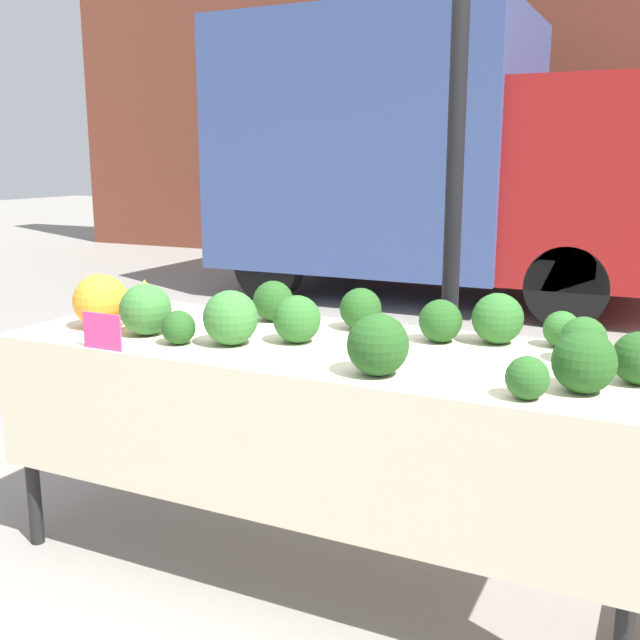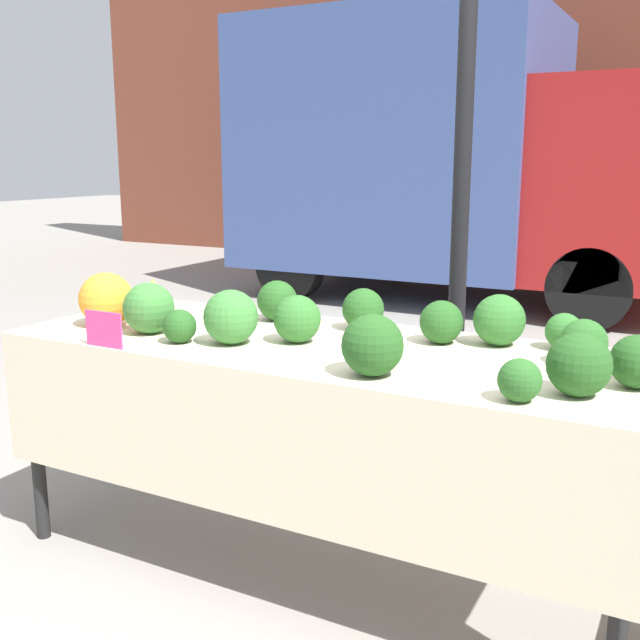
% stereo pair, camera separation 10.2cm
% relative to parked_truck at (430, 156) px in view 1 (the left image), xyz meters
% --- Properties ---
extents(ground_plane, '(40.00, 40.00, 0.00)m').
position_rel_parked_truck_xyz_m(ground_plane, '(1.29, -5.26, -1.44)').
color(ground_plane, gray).
extents(building_facade, '(16.00, 0.60, 5.71)m').
position_rel_parked_truck_xyz_m(building_facade, '(1.29, 2.74, 1.42)').
color(building_facade, brown).
rests_on(building_facade, ground_plane).
extents(tent_pole, '(0.07, 0.07, 2.23)m').
position_rel_parked_truck_xyz_m(tent_pole, '(1.51, -4.48, -0.32)').
color(tent_pole, black).
rests_on(tent_pole, ground_plane).
extents(parked_truck, '(4.46, 2.22, 2.77)m').
position_rel_parked_truck_xyz_m(parked_truck, '(0.00, 0.00, 0.00)').
color(parked_truck, '#384C84').
rests_on(parked_truck, ground_plane).
extents(market_table, '(2.16, 0.78, 0.81)m').
position_rel_parked_truck_xyz_m(market_table, '(1.29, -5.32, -0.73)').
color(market_table, beige).
rests_on(market_table, ground_plane).
extents(orange_cauliflower, '(0.20, 0.20, 0.20)m').
position_rel_parked_truck_xyz_m(orange_cauliflower, '(0.47, -5.39, -0.53)').
color(orange_cauliflower, orange).
rests_on(orange_cauliflower, market_table).
extents(romanesco_head, '(0.14, 0.14, 0.11)m').
position_rel_parked_truck_xyz_m(romanesco_head, '(0.33, -4.97, -0.57)').
color(romanesco_head, '#93B238').
rests_on(romanesco_head, market_table).
extents(broccoli_head_0, '(0.15, 0.15, 0.15)m').
position_rel_parked_truck_xyz_m(broccoli_head_0, '(2.28, -5.29, -0.56)').
color(broccoli_head_0, '#23511E').
rests_on(broccoli_head_0, market_table).
extents(broccoli_head_1, '(0.17, 0.17, 0.17)m').
position_rel_parked_truck_xyz_m(broccoli_head_1, '(2.15, -5.44, -0.54)').
color(broccoli_head_1, '#23511E').
rests_on(broccoli_head_1, market_table).
extents(broccoli_head_2, '(0.15, 0.15, 0.15)m').
position_rel_parked_truck_xyz_m(broccoli_head_2, '(0.98, -5.01, -0.55)').
color(broccoli_head_2, '#23511E').
rests_on(broccoli_head_2, market_table).
extents(broccoli_head_3, '(0.11, 0.11, 0.11)m').
position_rel_parked_truck_xyz_m(broccoli_head_3, '(2.03, -5.56, -0.57)').
color(broccoli_head_3, '#285B23').
rests_on(broccoli_head_3, market_table).
extents(broccoli_head_4, '(0.12, 0.12, 0.12)m').
position_rel_parked_truck_xyz_m(broccoli_head_4, '(2.03, -4.96, -0.57)').
color(broccoli_head_4, '#2D6628').
rests_on(broccoli_head_4, market_table).
extents(broccoli_head_5, '(0.14, 0.14, 0.14)m').
position_rel_parked_truck_xyz_m(broccoli_head_5, '(2.11, -5.13, -0.56)').
color(broccoli_head_5, '#285B23').
rests_on(broccoli_head_5, market_table).
extents(broccoli_head_6, '(0.15, 0.15, 0.15)m').
position_rel_parked_truck_xyz_m(broccoli_head_6, '(1.65, -5.07, -0.56)').
color(broccoli_head_6, '#23511E').
rests_on(broccoli_head_6, market_table).
extents(broccoli_head_7, '(0.11, 0.11, 0.11)m').
position_rel_parked_truck_xyz_m(broccoli_head_7, '(0.87, -5.47, -0.57)').
color(broccoli_head_7, '#23511E').
rests_on(broccoli_head_7, market_table).
extents(broccoli_head_8, '(0.15, 0.15, 0.15)m').
position_rel_parked_truck_xyz_m(broccoli_head_8, '(1.33, -5.00, -0.55)').
color(broccoli_head_8, '#23511E').
rests_on(broccoli_head_8, market_table).
extents(broccoli_head_9, '(0.17, 0.17, 0.17)m').
position_rel_parked_truck_xyz_m(broccoli_head_9, '(1.82, -5.00, -0.54)').
color(broccoli_head_9, '#2D6628').
rests_on(broccoli_head_9, market_table).
extents(broccoli_head_10, '(0.18, 0.18, 0.18)m').
position_rel_parked_truck_xyz_m(broccoli_head_10, '(0.69, -5.41, -0.54)').
color(broccoli_head_10, '#387533').
rests_on(broccoli_head_10, market_table).
extents(broccoli_head_11, '(0.16, 0.16, 0.16)m').
position_rel_parked_truck_xyz_m(broccoli_head_11, '(1.22, -5.28, -0.55)').
color(broccoli_head_11, '#2D6628').
rests_on(broccoli_head_11, market_table).
extents(broccoli_head_12, '(0.18, 0.18, 0.18)m').
position_rel_parked_truck_xyz_m(broccoli_head_12, '(1.60, -5.52, -0.54)').
color(broccoli_head_12, '#23511E').
rests_on(broccoli_head_12, market_table).
extents(broccoli_head_13, '(0.18, 0.18, 0.18)m').
position_rel_parked_truck_xyz_m(broccoli_head_13, '(1.03, -5.40, -0.54)').
color(broccoli_head_13, '#387533').
rests_on(broccoli_head_13, market_table).
extents(price_sign, '(0.15, 0.01, 0.12)m').
position_rel_parked_truck_xyz_m(price_sign, '(0.69, -5.64, -0.57)').
color(price_sign, '#E53D84').
rests_on(price_sign, market_table).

